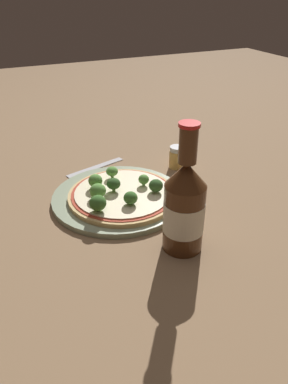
# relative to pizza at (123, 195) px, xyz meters

# --- Properties ---
(ground_plane) EXTENTS (3.00, 3.00, 0.00)m
(ground_plane) POSITION_rel_pizza_xyz_m (-0.03, 0.02, -0.02)
(ground_plane) COLOR #846647
(plate) EXTENTS (0.29, 0.29, 0.01)m
(plate) POSITION_rel_pizza_xyz_m (-0.01, -0.01, -0.01)
(plate) COLOR #93A384
(plate) RESTS_ON ground_plane
(pizza) EXTENTS (0.23, 0.23, 0.01)m
(pizza) POSITION_rel_pizza_xyz_m (0.00, 0.00, 0.00)
(pizza) COLOR tan
(pizza) RESTS_ON plate
(broccoli_floret_0) EXTENTS (0.03, 0.03, 0.03)m
(broccoli_floret_0) POSITION_rel_pizza_xyz_m (0.03, 0.06, 0.02)
(broccoli_floret_0) COLOR #6B8E51
(broccoli_floret_0) RESTS_ON pizza
(broccoli_floret_1) EXTENTS (0.03, 0.03, 0.03)m
(broccoli_floret_1) POSITION_rel_pizza_xyz_m (0.00, -0.06, 0.02)
(broccoli_floret_1) COLOR #6B8E51
(broccoli_floret_1) RESTS_ON pizza
(broccoli_floret_2) EXTENTS (0.03, 0.03, 0.03)m
(broccoli_floret_2) POSITION_rel_pizza_xyz_m (-0.01, -0.02, 0.02)
(broccoli_floret_2) COLOR #6B8E51
(broccoli_floret_2) RESTS_ON pizza
(broccoli_floret_3) EXTENTS (0.03, 0.03, 0.03)m
(broccoli_floret_3) POSITION_rel_pizza_xyz_m (-0.07, 0.00, 0.02)
(broccoli_floret_3) COLOR #6B8E51
(broccoli_floret_3) RESTS_ON pizza
(broccoli_floret_4) EXTENTS (0.03, 0.03, 0.03)m
(broccoli_floret_4) POSITION_rel_pizza_xyz_m (-0.04, -0.05, 0.02)
(broccoli_floret_4) COLOR #6B8E51
(broccoli_floret_4) RESTS_ON pizza
(broccoli_floret_5) EXTENTS (0.03, 0.03, 0.03)m
(broccoli_floret_5) POSITION_rel_pizza_xyz_m (0.05, -0.07, 0.03)
(broccoli_floret_5) COLOR #6B8E51
(broccoli_floret_5) RESTS_ON pizza
(broccoli_floret_6) EXTENTS (0.02, 0.02, 0.03)m
(broccoli_floret_6) POSITION_rel_pizza_xyz_m (-0.01, 0.05, 0.02)
(broccoli_floret_6) COLOR #6B8E51
(broccoli_floret_6) RESTS_ON pizza
(broccoli_floret_7) EXTENTS (0.03, 0.03, 0.03)m
(broccoli_floret_7) POSITION_rel_pizza_xyz_m (0.05, -0.00, 0.02)
(broccoli_floret_7) COLOR #6B8E51
(broccoli_floret_7) RESTS_ON pizza
(beer_bottle) EXTENTS (0.07, 0.07, 0.24)m
(beer_bottle) POSITION_rel_pizza_xyz_m (0.19, 0.04, 0.07)
(beer_bottle) COLOR #472814
(beer_bottle) RESTS_ON ground_plane
(pepper_shaker) EXTENTS (0.04, 0.04, 0.06)m
(pepper_shaker) POSITION_rel_pizza_xyz_m (-0.10, 0.19, 0.01)
(pepper_shaker) COLOR tan
(pepper_shaker) RESTS_ON ground_plane
(fork) EXTENTS (0.06, 0.16, 0.00)m
(fork) POSITION_rel_pizza_xyz_m (-0.19, -0.00, -0.02)
(fork) COLOR silver
(fork) RESTS_ON ground_plane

